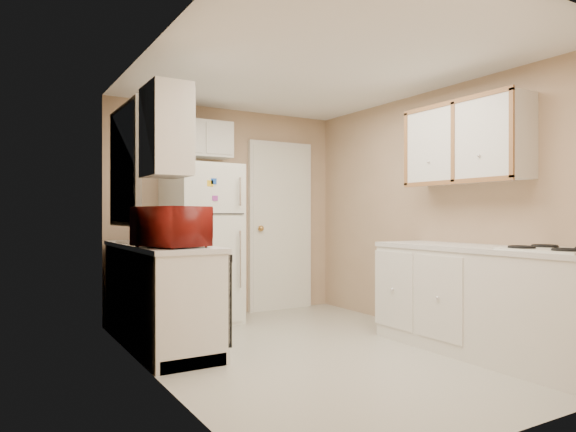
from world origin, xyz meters
TOP-DOWN VIEW (x-y plane):
  - floor at (0.00, 0.00)m, footprint 3.80×3.80m
  - ceiling at (0.00, 0.00)m, footprint 3.80×3.80m
  - wall_left at (-1.40, 0.00)m, footprint 3.80×3.80m
  - wall_right at (1.40, 0.00)m, footprint 3.80×3.80m
  - wall_back at (0.00, 1.90)m, footprint 2.80×2.80m
  - wall_front at (0.00, -1.90)m, footprint 2.80×2.80m
  - left_counter at (-1.10, 0.90)m, footprint 0.60×1.80m
  - dishwasher at (-0.81, 0.30)m, footprint 0.03×0.58m
  - sink at (-1.10, 1.05)m, footprint 0.54×0.74m
  - microwave at (-1.15, 0.39)m, footprint 0.66×0.49m
  - soap_bottle at (-1.15, 1.53)m, footprint 0.10×0.11m
  - window_blinds at (-1.36, 1.05)m, footprint 0.10×0.98m
  - upper_cabinet_left at (-1.25, 0.22)m, footprint 0.30×0.45m
  - refrigerator at (-0.43, 1.59)m, footprint 0.76×0.74m
  - cabinet_over_fridge at (-0.40, 1.75)m, footprint 0.70×0.30m
  - interior_door at (0.70, 1.86)m, footprint 0.86×0.06m
  - right_counter at (1.10, -0.80)m, footprint 0.60×2.00m
  - stove at (1.10, -1.43)m, footprint 0.56×0.68m
  - upper_cabinet_right at (1.25, -0.50)m, footprint 0.30×1.20m

SIDE VIEW (x-z plane):
  - floor at x=0.00m, z-range 0.00..0.00m
  - stove at x=1.10m, z-range 0.00..0.78m
  - left_counter at x=-1.10m, z-range 0.00..0.90m
  - right_counter at x=1.10m, z-range 0.00..0.90m
  - dishwasher at x=-0.81m, z-range 0.13..0.85m
  - refrigerator at x=-0.43m, z-range 0.00..1.70m
  - sink at x=-1.10m, z-range 0.78..0.94m
  - soap_bottle at x=-1.15m, z-range 0.91..1.09m
  - interior_door at x=0.70m, z-range -0.02..2.06m
  - microwave at x=-1.15m, z-range 0.85..1.25m
  - wall_left at x=-1.40m, z-range 1.20..1.20m
  - wall_right at x=1.40m, z-range 1.20..1.20m
  - wall_back at x=0.00m, z-range 1.20..1.20m
  - wall_front at x=0.00m, z-range 1.20..1.20m
  - window_blinds at x=-1.36m, z-range 1.06..2.14m
  - upper_cabinet_left at x=-1.25m, z-range 1.45..2.15m
  - upper_cabinet_right at x=1.25m, z-range 1.45..2.15m
  - cabinet_over_fridge at x=-0.40m, z-range 1.80..2.20m
  - ceiling at x=0.00m, z-range 2.40..2.40m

